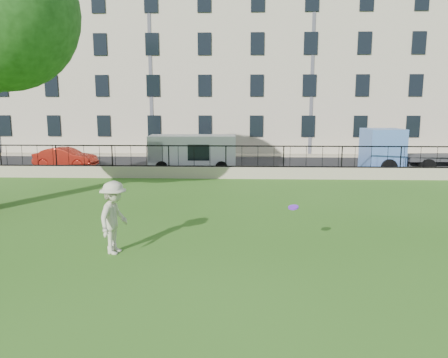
{
  "coord_description": "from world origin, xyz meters",
  "views": [
    {
      "loc": [
        0.76,
        -10.59,
        3.86
      ],
      "look_at": [
        0.23,
        3.5,
        1.42
      ],
      "focal_mm": 35.0,
      "sensor_mm": 36.0,
      "label": 1
    }
  ],
  "objects_px": {
    "frisbee": "(293,207)",
    "white_van": "(193,153)",
    "man": "(114,218)",
    "red_sedan": "(66,158)",
    "blue_truck": "(416,151)"
  },
  "relations": [
    {
      "from": "frisbee",
      "to": "white_van",
      "type": "relative_size",
      "value": 0.05
    },
    {
      "from": "frisbee",
      "to": "red_sedan",
      "type": "relative_size",
      "value": 0.07
    },
    {
      "from": "red_sedan",
      "to": "white_van",
      "type": "distance_m",
      "value": 7.96
    },
    {
      "from": "man",
      "to": "white_van",
      "type": "relative_size",
      "value": 0.39
    },
    {
      "from": "man",
      "to": "white_van",
      "type": "xyz_separation_m",
      "value": [
        0.5,
        14.18,
        0.08
      ]
    },
    {
      "from": "frisbee",
      "to": "blue_truck",
      "type": "relative_size",
      "value": 0.05
    },
    {
      "from": "red_sedan",
      "to": "white_van",
      "type": "bearing_deg",
      "value": -90.62
    },
    {
      "from": "white_van",
      "to": "frisbee",
      "type": "bearing_deg",
      "value": -75.01
    },
    {
      "from": "red_sedan",
      "to": "blue_truck",
      "type": "height_order",
      "value": "blue_truck"
    },
    {
      "from": "man",
      "to": "blue_truck",
      "type": "distance_m",
      "value": 19.37
    },
    {
      "from": "frisbee",
      "to": "white_van",
      "type": "xyz_separation_m",
      "value": [
        -4.13,
        14.02,
        -0.2
      ]
    },
    {
      "from": "blue_truck",
      "to": "frisbee",
      "type": "bearing_deg",
      "value": -126.28
    },
    {
      "from": "man",
      "to": "frisbee",
      "type": "bearing_deg",
      "value": -78.25
    },
    {
      "from": "white_van",
      "to": "red_sedan",
      "type": "bearing_deg",
      "value": 171.51
    },
    {
      "from": "man",
      "to": "blue_truck",
      "type": "bearing_deg",
      "value": -33.24
    }
  ]
}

